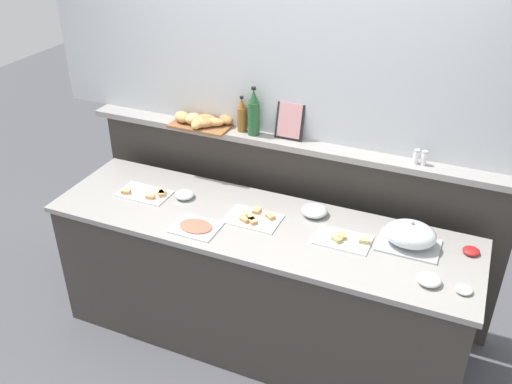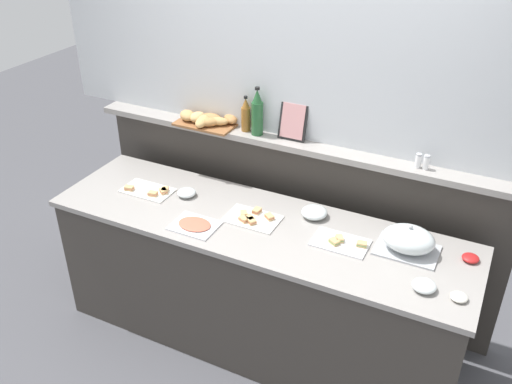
% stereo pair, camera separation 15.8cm
% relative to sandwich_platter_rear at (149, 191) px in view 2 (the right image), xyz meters
% --- Properties ---
extents(ground_plane, '(12.00, 12.00, 0.00)m').
position_rel_sandwich_platter_rear_xyz_m(ground_plane, '(0.79, 0.59, -0.93)').
color(ground_plane, '#4C4C51').
extents(buffet_counter, '(2.58, 0.73, 0.92)m').
position_rel_sandwich_platter_rear_xyz_m(buffet_counter, '(0.79, -0.01, -0.47)').
color(buffet_counter, '#3D3833').
rests_on(buffet_counter, ground_plane).
extents(back_ledge_unit, '(2.83, 0.22, 1.26)m').
position_rel_sandwich_platter_rear_xyz_m(back_ledge_unit, '(0.79, 0.53, -0.27)').
color(back_ledge_unit, '#3D3833').
rests_on(back_ledge_unit, ground_plane).
extents(upper_wall_panel, '(3.43, 0.08, 1.34)m').
position_rel_sandwich_platter_rear_xyz_m(upper_wall_panel, '(0.79, 0.55, 1.00)').
color(upper_wall_panel, silver).
rests_on(upper_wall_panel, back_ledge_unit).
extents(sandwich_platter_rear, '(0.33, 0.19, 0.04)m').
position_rel_sandwich_platter_rear_xyz_m(sandwich_platter_rear, '(0.00, 0.00, 0.00)').
color(sandwich_platter_rear, white).
rests_on(sandwich_platter_rear, buffet_counter).
extents(sandwich_platter_front, '(0.33, 0.21, 0.04)m').
position_rel_sandwich_platter_rear_xyz_m(sandwich_platter_front, '(0.75, 0.01, 0.00)').
color(sandwich_platter_front, white).
rests_on(sandwich_platter_front, buffet_counter).
extents(sandwich_platter_side, '(0.32, 0.20, 0.04)m').
position_rel_sandwich_platter_rear_xyz_m(sandwich_platter_side, '(1.31, 0.01, -0.00)').
color(sandwich_platter_side, white).
rests_on(sandwich_platter_side, buffet_counter).
extents(cold_cuts_platter, '(0.27, 0.21, 0.02)m').
position_rel_sandwich_platter_rear_xyz_m(cold_cuts_platter, '(0.48, -0.21, -0.00)').
color(cold_cuts_platter, silver).
rests_on(cold_cuts_platter, buffet_counter).
extents(serving_cloche, '(0.34, 0.24, 0.17)m').
position_rel_sandwich_platter_rear_xyz_m(serving_cloche, '(1.65, 0.10, 0.06)').
color(serving_cloche, '#B7BABF').
rests_on(serving_cloche, buffet_counter).
extents(glass_bowl_large, '(0.12, 0.12, 0.05)m').
position_rel_sandwich_platter_rear_xyz_m(glass_bowl_large, '(1.80, -0.18, 0.01)').
color(glass_bowl_large, silver).
rests_on(glass_bowl_large, buffet_counter).
extents(glass_bowl_medium, '(0.16, 0.16, 0.06)m').
position_rel_sandwich_platter_rear_xyz_m(glass_bowl_medium, '(1.07, 0.20, 0.02)').
color(glass_bowl_medium, silver).
rests_on(glass_bowl_medium, buffet_counter).
extents(glass_bowl_small, '(0.12, 0.12, 0.05)m').
position_rel_sandwich_platter_rear_xyz_m(glass_bowl_small, '(0.25, 0.07, 0.01)').
color(glass_bowl_small, silver).
rests_on(glass_bowl_small, buffet_counter).
extents(condiment_bowl_cream, '(0.09, 0.09, 0.03)m').
position_rel_sandwich_platter_rear_xyz_m(condiment_bowl_cream, '(1.97, -0.18, 0.01)').
color(condiment_bowl_cream, silver).
rests_on(condiment_bowl_cream, buffet_counter).
extents(condiment_bowl_dark, '(0.09, 0.09, 0.03)m').
position_rel_sandwich_platter_rear_xyz_m(condiment_bowl_dark, '(1.98, 0.17, 0.01)').
color(condiment_bowl_dark, red).
rests_on(condiment_bowl_dark, buffet_counter).
extents(wine_bottle_green, '(0.08, 0.08, 0.32)m').
position_rel_sandwich_platter_rear_xyz_m(wine_bottle_green, '(0.56, 0.46, 0.47)').
color(wine_bottle_green, '#23562D').
rests_on(wine_bottle_green, back_ledge_unit).
extents(vinegar_bottle_amber, '(0.06, 0.06, 0.24)m').
position_rel_sandwich_platter_rear_xyz_m(vinegar_bottle_amber, '(0.47, 0.47, 0.43)').
color(vinegar_bottle_amber, '#8E5B23').
rests_on(vinegar_bottle_amber, back_ledge_unit).
extents(salt_shaker, '(0.03, 0.03, 0.09)m').
position_rel_sandwich_platter_rear_xyz_m(salt_shaker, '(1.58, 0.45, 0.37)').
color(salt_shaker, white).
rests_on(salt_shaker, back_ledge_unit).
extents(pepper_shaker, '(0.03, 0.03, 0.09)m').
position_rel_sandwich_platter_rear_xyz_m(pepper_shaker, '(1.63, 0.45, 0.37)').
color(pepper_shaker, white).
rests_on(pepper_shaker, back_ledge_unit).
extents(bread_basket, '(0.44, 0.29, 0.08)m').
position_rel_sandwich_platter_rear_xyz_m(bread_basket, '(0.20, 0.44, 0.37)').
color(bread_basket, brown).
rests_on(bread_basket, back_ledge_unit).
extents(framed_picture, '(0.18, 0.07, 0.24)m').
position_rel_sandwich_platter_rear_xyz_m(framed_picture, '(0.79, 0.49, 0.45)').
color(framed_picture, black).
rests_on(framed_picture, back_ledge_unit).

